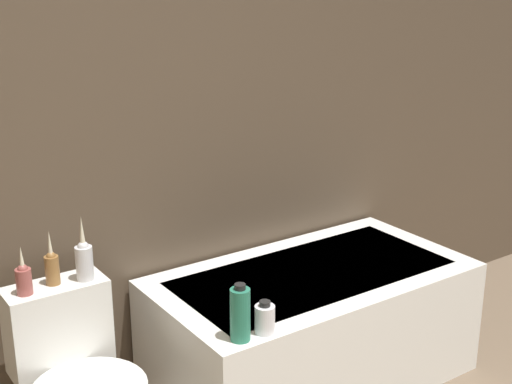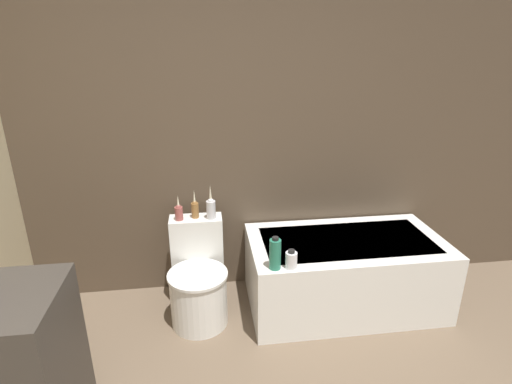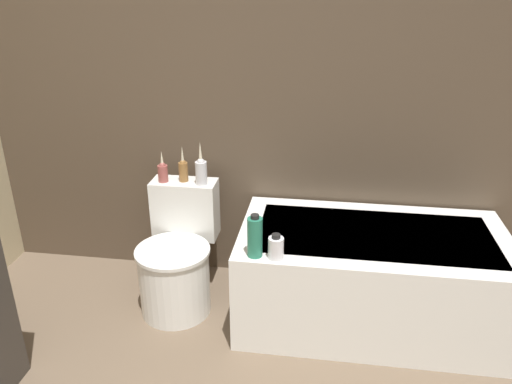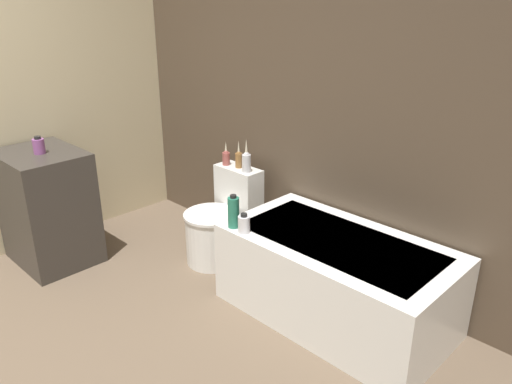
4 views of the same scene
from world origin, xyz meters
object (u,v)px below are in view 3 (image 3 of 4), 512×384
at_px(vase_bronze, 201,170).
at_px(shampoo_bottle_tall, 255,237).
at_px(bathtub, 370,276).
at_px(vase_gold, 163,171).
at_px(vase_silver, 183,169).
at_px(toilet, 178,260).
at_px(shampoo_bottle_short, 276,247).

height_order(vase_bronze, shampoo_bottle_tall, vase_bronze).
distance_m(bathtub, shampoo_bottle_tall, 0.78).
bearing_deg(vase_gold, vase_silver, 12.52).
bearing_deg(vase_bronze, vase_silver, 164.69).
height_order(toilet, shampoo_bottle_short, toilet).
xyz_separation_m(vase_gold, shampoo_bottle_tall, (0.62, -0.51, -0.11)).
bearing_deg(bathtub, vase_silver, 169.16).
xyz_separation_m(vase_bronze, shampoo_bottle_tall, (0.39, -0.50, -0.14)).
bearing_deg(vase_silver, toilet, -90.00).
bearing_deg(shampoo_bottle_tall, vase_bronze, 127.86).
distance_m(bathtub, shampoo_bottle_short, 0.68).
relative_size(bathtub, shampoo_bottle_tall, 6.44).
bearing_deg(toilet, vase_silver, 90.00).
distance_m(toilet, vase_bronze, 0.55).
bearing_deg(vase_bronze, toilet, -121.96).
xyz_separation_m(vase_gold, vase_bronze, (0.23, -0.01, 0.02)).
distance_m(bathtub, toilet, 1.11).
relative_size(vase_silver, shampoo_bottle_tall, 0.97).
relative_size(bathtub, shampoo_bottle_short, 11.07).
bearing_deg(vase_gold, bathtub, -8.65).
bearing_deg(shampoo_bottle_short, bathtub, 33.40).
distance_m(toilet, vase_gold, 0.53).
bearing_deg(vase_gold, toilet, -58.85).
bearing_deg(toilet, shampoo_bottle_tall, -31.77).
relative_size(toilet, vase_gold, 3.70).
relative_size(bathtub, toilet, 2.05).
bearing_deg(shampoo_bottle_short, toilet, 152.22).
distance_m(toilet, shampoo_bottle_tall, 0.70).
distance_m(toilet, shampoo_bottle_short, 0.76).
height_order(toilet, vase_bronze, vase_bronze).
height_order(bathtub, toilet, toilet).
xyz_separation_m(toilet, vase_gold, (-0.12, 0.19, 0.48)).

